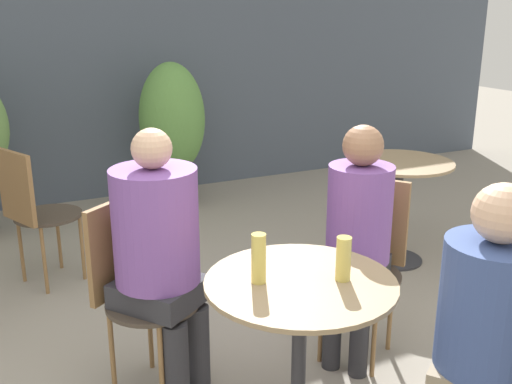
{
  "coord_description": "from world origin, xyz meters",
  "views": [
    {
      "loc": [
        -0.84,
        -1.92,
        1.76
      ],
      "look_at": [
        0.24,
        0.32,
        0.99
      ],
      "focal_mm": 42.0,
      "sensor_mm": 36.0,
      "label": 1
    }
  ],
  "objects": [
    {
      "name": "beer_glass_1",
      "position": [
        0.39,
        -0.14,
        0.83
      ],
      "size": [
        0.06,
        0.06,
        0.18
      ],
      "color": "#DBC65B",
      "rests_on": "cafe_table_near"
    },
    {
      "name": "storefront_wall",
      "position": [
        0.0,
        3.73,
        1.5
      ],
      "size": [
        10.0,
        0.06,
        3.0
      ],
      "color": "#4C5666",
      "rests_on": "ground_plane"
    },
    {
      "name": "cafe_table_far",
      "position": [
        1.81,
        1.27,
        0.56
      ],
      "size": [
        0.73,
        0.73,
        0.74
      ],
      "color": "#2D2D33",
      "rests_on": "ground_plane"
    },
    {
      "name": "bistro_chair_1",
      "position": [
        0.92,
        0.41,
        0.56
      ],
      "size": [
        0.49,
        0.49,
        0.92
      ],
      "rotation": [
        0.0,
        0.0,
        -0.94
      ],
      "color": "#42382D",
      "rests_on": "ground_plane"
    },
    {
      "name": "seated_person_0",
      "position": [
        0.64,
        -0.63,
        0.73
      ],
      "size": [
        0.43,
        0.43,
        1.23
      ],
      "rotation": [
        0.0,
        0.0,
        3.77
      ],
      "color": "gray",
      "rests_on": "ground_plane"
    },
    {
      "name": "potted_plant_1",
      "position": [
        0.79,
        3.17,
        0.74
      ],
      "size": [
        0.59,
        0.59,
        1.31
      ],
      "color": "#47423D",
      "rests_on": "ground_plane"
    },
    {
      "name": "bistro_chair_2",
      "position": [
        -0.25,
        0.6,
        0.56
      ],
      "size": [
        0.49,
        0.49,
        0.92
      ],
      "rotation": [
        0.0,
        0.0,
        0.63
      ],
      "color": "#42382D",
      "rests_on": "ground_plane"
    },
    {
      "name": "beer_glass_0",
      "position": [
        0.09,
        -0.02,
        0.84
      ],
      "size": [
        0.06,
        0.06,
        0.2
      ],
      "color": "#DBC65B",
      "rests_on": "cafe_table_near"
    },
    {
      "name": "seated_person_1",
      "position": [
        0.79,
        0.32,
        0.74
      ],
      "size": [
        0.4,
        0.39,
        1.24
      ],
      "rotation": [
        0.0,
        0.0,
        -0.94
      ],
      "color": "#2D2D33",
      "rests_on": "ground_plane"
    },
    {
      "name": "seated_person_2",
      "position": [
        -0.16,
        0.47,
        0.75
      ],
      "size": [
        0.47,
        0.48,
        1.28
      ],
      "rotation": [
        0.0,
        0.0,
        0.63
      ],
      "color": "#2D2D33",
      "rests_on": "ground_plane"
    },
    {
      "name": "bistro_chair_3",
      "position": [
        -0.55,
        1.95,
        0.56
      ],
      "size": [
        0.48,
        0.47,
        0.92
      ],
      "rotation": [
        0.0,
        0.0,
        1.99
      ],
      "color": "#42382D",
      "rests_on": "ground_plane"
    },
    {
      "name": "cafe_table_near",
      "position": [
        0.24,
        -0.08,
        0.57
      ],
      "size": [
        0.76,
        0.76,
        0.74
      ],
      "color": "#2D2D33",
      "rests_on": "ground_plane"
    }
  ]
}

